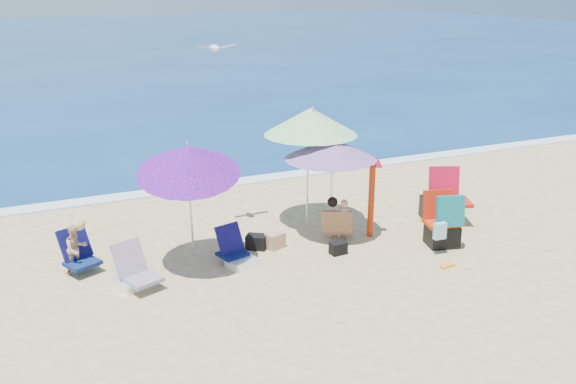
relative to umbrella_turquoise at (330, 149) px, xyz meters
name	(u,v)px	position (x,y,z in m)	size (l,w,h in m)	color
ground	(331,273)	(-0.70, -1.42, -1.64)	(120.00, 120.00, 0.00)	#D8BC84
sea	(60,43)	(-0.70, 43.58, -1.69)	(120.00, 80.00, 0.12)	navy
foam	(226,183)	(-0.70, 3.68, -1.62)	(120.00, 0.50, 0.04)	white
umbrella_turquoise	(330,149)	(0.00, 0.00, 0.00)	(2.12, 2.12, 1.86)	white
umbrella_striped	(311,121)	(-0.07, 0.63, 0.37)	(2.08, 2.08, 2.29)	white
umbrella_blue	(188,160)	(-2.63, -0.32, 0.18)	(2.04, 2.08, 2.22)	silver
furled_umbrella	(373,194)	(0.70, -0.34, -0.83)	(0.26, 0.20, 1.47)	#B32E0C
chair_navy	(238,255)	(-1.94, -0.50, -1.47)	(0.63, 0.77, 0.63)	#0B1342
chair_rainbow	(135,276)	(-3.62, -0.60, -1.46)	(0.72, 0.80, 0.68)	#C24844
camp_chair_left	(439,204)	(2.35, -0.14, -1.33)	(0.87, 1.05, 1.02)	red
camp_chair_right	(443,227)	(1.59, -1.23, -1.28)	(0.73, 0.74, 0.99)	#AD300C
person_center	(340,220)	(0.10, -0.24, -1.26)	(0.65, 0.53, 0.77)	tan
person_left	(77,248)	(-4.34, 0.30, -1.24)	(0.65, 0.75, 0.88)	tan
bag_black_a	(256,242)	(-1.42, -0.01, -1.51)	(0.42, 0.40, 0.25)	black
bag_tan	(275,241)	(-1.11, -0.12, -1.50)	(0.37, 0.31, 0.27)	tan
bag_black_b	(338,248)	(-0.23, -0.80, -1.53)	(0.29, 0.21, 0.21)	black
orange_item	(447,266)	(1.14, -1.98, -1.62)	(0.26, 0.15, 0.03)	orange
seagull	(215,48)	(-1.69, 1.11, 1.69)	(0.71, 0.31, 0.12)	silver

